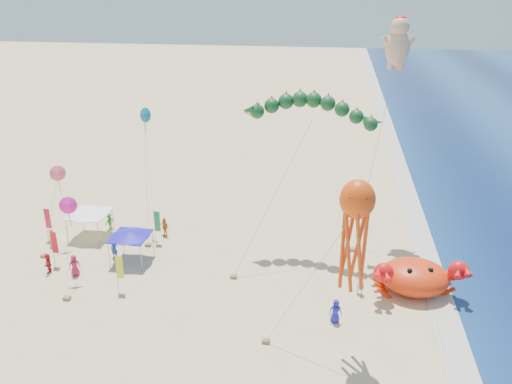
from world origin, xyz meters
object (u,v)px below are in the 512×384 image
crab_inflatable (415,276)px  canopy_blue (130,234)px  octopus_kite (355,227)px  canopy_white (89,212)px  cherub_kite (398,42)px  dragon_kite (311,114)px

crab_inflatable → canopy_blue: crab_inflatable is taller
octopus_kite → canopy_white: 26.43m
canopy_blue → canopy_white: same height
canopy_white → cherub_kite: bearing=12.4°
dragon_kite → cherub_kite: cherub_kite is taller
crab_inflatable → canopy_blue: bearing=177.5°
octopus_kite → canopy_white: octopus_kite is taller
crab_inflatable → cherub_kite: bearing=100.4°
crab_inflatable → octopus_kite: size_ratio=0.60×
canopy_white → octopus_kite: bearing=-27.4°
cherub_kite → canopy_white: size_ratio=5.37×
dragon_kite → cherub_kite: bearing=35.0°
crab_inflatable → dragon_kite: dragon_kite is taller
crab_inflatable → dragon_kite: (-8.43, 5.64, 10.54)m
octopus_kite → canopy_blue: octopus_kite is taller
dragon_kite → octopus_kite: bearing=-75.2°
dragon_kite → crab_inflatable: bearing=-33.8°
cherub_kite → octopus_kite: size_ratio=1.66×
dragon_kite → canopy_white: bearing=-176.7°
crab_inflatable → canopy_white: crab_inflatable is taller
cherub_kite → canopy_blue: size_ratio=5.85×
crab_inflatable → canopy_white: size_ratio=1.95×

